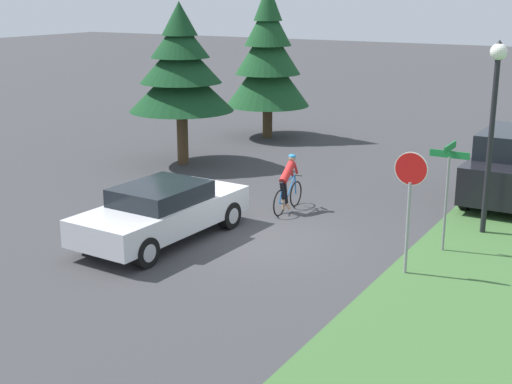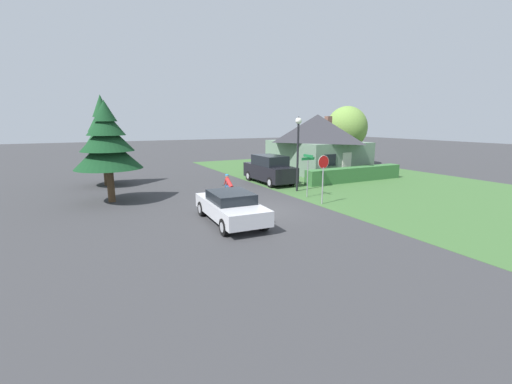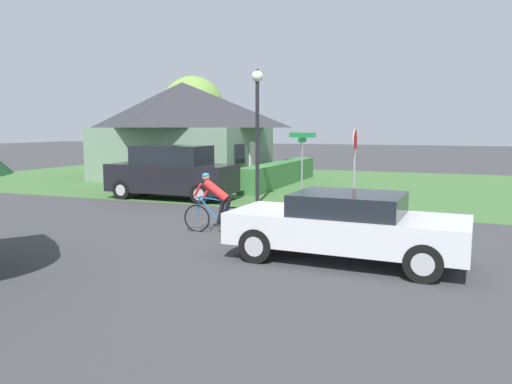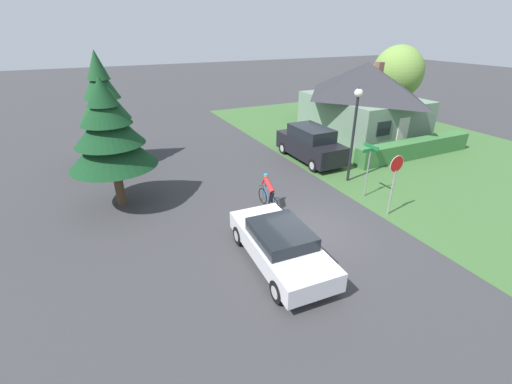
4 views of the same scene
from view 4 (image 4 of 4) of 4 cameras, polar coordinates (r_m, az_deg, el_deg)
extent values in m
plane|color=#38383A|center=(13.52, 8.64, -6.68)|extent=(140.00, 140.00, 0.00)
cube|color=#3D6633|center=(23.62, 26.78, 5.25)|extent=(16.00, 36.00, 0.01)
cube|color=slate|center=(27.06, 17.17, 12.19)|extent=(6.09, 7.85, 2.69)
pyramid|color=#2D2D33|center=(26.63, 17.89, 17.43)|extent=(6.58, 8.48, 2.33)
cube|color=silver|center=(24.48, 23.21, 9.06)|extent=(0.90, 0.06, 2.00)
cube|color=black|center=(23.13, 20.53, 9.87)|extent=(1.10, 0.06, 0.90)
cube|color=brown|center=(28.38, 19.84, 18.92)|extent=(0.50, 0.50, 0.80)
cube|color=#387038|center=(23.04, 24.85, 6.58)|extent=(8.51, 0.90, 1.07)
cube|color=silver|center=(11.48, 4.03, -9.07)|extent=(2.10, 4.77, 0.63)
cube|color=black|center=(11.15, 4.21, -6.95)|extent=(1.76, 2.19, 0.43)
cylinder|color=black|center=(12.58, -2.68, -7.22)|extent=(0.33, 0.70, 0.69)
cylinder|color=#ADADB2|center=(12.58, -2.68, -7.22)|extent=(0.33, 0.41, 0.40)
cylinder|color=black|center=(13.14, 4.08, -5.68)|extent=(0.33, 0.70, 0.69)
cylinder|color=#ADADB2|center=(13.14, 4.08, -5.68)|extent=(0.33, 0.41, 0.40)
cylinder|color=black|center=(10.25, 3.86, -16.16)|extent=(0.33, 0.70, 0.69)
cylinder|color=#ADADB2|center=(10.25, 3.86, -16.16)|extent=(0.33, 0.41, 0.40)
cylinder|color=black|center=(10.94, 11.82, -13.61)|extent=(0.33, 0.70, 0.69)
cylinder|color=#ADADB2|center=(10.94, 11.82, -13.61)|extent=(0.33, 0.41, 0.40)
torus|color=black|center=(14.60, 3.05, -2.22)|extent=(0.07, 0.73, 0.73)
torus|color=black|center=(15.39, 1.12, -0.64)|extent=(0.07, 0.73, 0.73)
cylinder|color=#1E66B2|center=(14.71, 2.56, -1.17)|extent=(0.04, 0.18, 0.62)
cylinder|color=#1E66B2|center=(14.99, 1.84, -0.46)|extent=(0.06, 0.64, 0.71)
cylinder|color=#1E66B2|center=(14.80, 1.99, 0.48)|extent=(0.06, 0.76, 0.11)
cylinder|color=#1E66B2|center=(14.75, 2.72, -2.16)|extent=(0.05, 0.34, 0.15)
cylinder|color=#1E66B2|center=(14.56, 2.89, -1.22)|extent=(0.04, 0.21, 0.50)
cylinder|color=#1E66B2|center=(15.23, 1.20, 0.25)|extent=(0.04, 0.12, 0.57)
cylinder|color=black|center=(15.08, 1.29, 1.16)|extent=(0.44, 0.04, 0.02)
ellipsoid|color=black|center=(14.51, 2.73, -0.14)|extent=(0.09, 0.20, 0.05)
cylinder|color=black|center=(14.59, 2.72, -0.88)|extent=(0.12, 0.25, 0.52)
cylinder|color=black|center=(14.76, 2.42, -0.91)|extent=(0.12, 0.25, 0.67)
cylinder|color=tan|center=(14.83, 2.55, -2.13)|extent=(0.08, 0.08, 0.30)
cylinder|color=tan|center=(15.02, 2.42, -2.16)|extent=(0.17, 0.08, 0.21)
cylinder|color=red|center=(14.63, 2.19, 1.12)|extent=(0.24, 0.70, 0.58)
cylinder|color=red|center=(14.82, 1.72, 1.45)|extent=(0.08, 0.25, 0.36)
cylinder|color=red|center=(15.04, 1.23, 1.85)|extent=(0.08, 0.25, 0.36)
sphere|color=tan|center=(14.72, 1.66, 2.73)|extent=(0.19, 0.19, 0.19)
ellipsoid|color=#267FBF|center=(14.70, 1.67, 2.91)|extent=(0.22, 0.18, 0.12)
cube|color=black|center=(20.61, 8.99, 7.41)|extent=(1.87, 4.85, 1.04)
cube|color=black|center=(20.34, 9.20, 9.71)|extent=(1.65, 2.75, 0.70)
cylinder|color=black|center=(21.63, 4.58, 7.29)|extent=(0.22, 0.72, 0.72)
cylinder|color=#ADADB2|center=(21.63, 4.58, 7.29)|extent=(0.23, 0.42, 0.42)
cylinder|color=black|center=(22.50, 8.36, 7.83)|extent=(0.22, 0.72, 0.72)
cylinder|color=#ADADB2|center=(22.50, 8.36, 7.83)|extent=(0.23, 0.42, 0.42)
cylinder|color=black|center=(19.03, 9.55, 4.38)|extent=(0.22, 0.72, 0.72)
cylinder|color=#ADADB2|center=(19.03, 9.55, 4.38)|extent=(0.23, 0.42, 0.42)
cylinder|color=black|center=(20.01, 13.56, 5.09)|extent=(0.22, 0.72, 0.72)
cylinder|color=#ADADB2|center=(20.01, 13.56, 5.09)|extent=(0.23, 0.42, 0.42)
cylinder|color=gray|center=(15.20, 21.62, -0.17)|extent=(0.07, 0.07, 2.01)
cylinder|color=red|center=(14.72, 22.42, 4.34)|extent=(0.67, 0.04, 0.67)
cylinder|color=silver|center=(14.72, 22.42, 4.34)|extent=(0.71, 0.03, 0.71)
cylinder|color=black|center=(17.68, 15.78, 8.19)|extent=(0.13, 0.13, 4.27)
sphere|color=white|center=(17.16, 16.72, 15.55)|extent=(0.40, 0.40, 0.40)
cone|color=black|center=(17.13, 16.81, 16.20)|extent=(0.24, 0.24, 0.16)
cylinder|color=gray|center=(16.47, 18.02, 2.81)|extent=(0.06, 0.06, 2.22)
cube|color=#197238|center=(16.08, 18.58, 6.65)|extent=(0.90, 0.03, 0.16)
cube|color=#197238|center=(16.03, 18.66, 7.19)|extent=(0.03, 0.90, 0.16)
cylinder|color=#4C3823|center=(16.13, -21.86, 1.01)|extent=(0.39, 0.39, 1.87)
cone|color=#143D1E|center=(15.52, -22.95, 7.07)|extent=(3.58, 3.58, 1.74)
cone|color=#143D1E|center=(15.30, -23.50, 10.09)|extent=(2.79, 2.79, 1.53)
cone|color=#143D1E|center=(15.15, -24.00, 12.76)|extent=(2.00, 2.00, 1.32)
cone|color=#143D1E|center=(15.04, -24.43, 15.06)|extent=(1.22, 1.22, 1.12)
cylinder|color=#4C3823|center=(21.54, -22.73, 6.10)|extent=(0.40, 0.40, 1.32)
cone|color=#194723|center=(21.06, -23.58, 10.76)|extent=(3.40, 3.40, 2.33)
cone|color=#194723|center=(20.83, -24.15, 13.77)|extent=(2.65, 2.65, 2.05)
cone|color=#194723|center=(20.69, -24.65, 16.42)|extent=(1.90, 1.90, 1.77)
cone|color=#194723|center=(20.60, -25.10, 18.68)|extent=(1.16, 1.16, 1.49)
cylinder|color=#4C3823|center=(32.68, 21.71, 13.14)|extent=(0.34, 0.34, 2.04)
ellipsoid|color=olive|center=(32.27, 22.54, 17.91)|extent=(4.11, 4.11, 4.32)
camera|label=1|loc=(15.79, 80.70, -1.26)|focal=50.00mm
camera|label=2|loc=(6.12, 157.03, -51.80)|focal=24.00mm
camera|label=3|loc=(9.18, -55.24, -16.39)|focal=35.00mm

